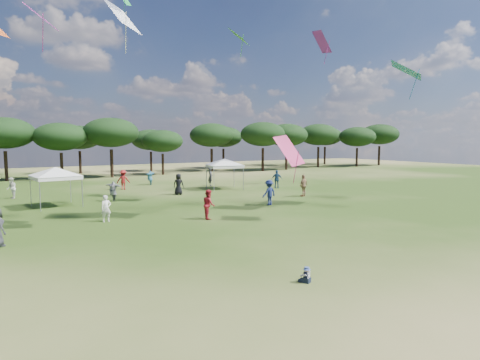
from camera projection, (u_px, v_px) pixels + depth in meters
name	position (u px, v px, depth m)	size (l,w,h in m)	color
ground	(361.00, 298.00, 11.89)	(140.00, 140.00, 0.00)	#2D4514
tree_line	(98.00, 135.00, 53.02)	(108.78, 17.63, 7.77)	black
tent_left	(55.00, 169.00, 28.15)	(5.83, 5.83, 3.11)	gray
tent_right	(224.00, 160.00, 38.53)	(6.02, 6.02, 3.24)	gray
toddler	(306.00, 276.00, 13.20)	(0.40, 0.43, 0.52)	black
festival_crowd	(138.00, 189.00, 31.49)	(28.89, 22.07, 1.92)	#2E2E33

